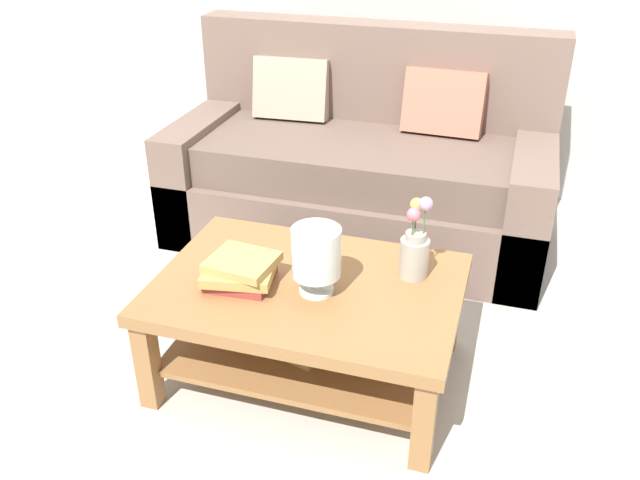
{
  "coord_description": "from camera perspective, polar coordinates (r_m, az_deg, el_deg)",
  "views": [
    {
      "loc": [
        0.63,
        -2.33,
        1.74
      ],
      "look_at": [
        -0.02,
        -0.22,
        0.52
      ],
      "focal_mm": 37.51,
      "sensor_mm": 36.0,
      "label": 1
    }
  ],
  "objects": [
    {
      "name": "ground_plane",
      "position": [
        2.98,
        1.63,
        -6.89
      ],
      "size": [
        10.0,
        10.0,
        0.0
      ],
      "primitive_type": "plane",
      "color": "#B7B2A8"
    },
    {
      "name": "couch",
      "position": [
        3.55,
        3.53,
        6.05
      ],
      "size": [
        1.92,
        0.9,
        1.06
      ],
      "color": "brown",
      "rests_on": "ground"
    },
    {
      "name": "coffee_table",
      "position": [
        2.52,
        -1.08,
        -5.87
      ],
      "size": [
        1.11,
        0.78,
        0.42
      ],
      "color": "olive",
      "rests_on": "ground"
    },
    {
      "name": "book_stack_main",
      "position": [
        2.44,
        -6.82,
        -2.67
      ],
      "size": [
        0.28,
        0.25,
        0.1
      ],
      "color": "#993833",
      "rests_on": "coffee_table"
    },
    {
      "name": "glass_hurricane_vase",
      "position": [
        2.32,
        -0.32,
        -1.21
      ],
      "size": [
        0.18,
        0.18,
        0.25
      ],
      "color": "silver",
      "rests_on": "coffee_table"
    },
    {
      "name": "flower_pitcher",
      "position": [
        2.46,
        8.1,
        -0.71
      ],
      "size": [
        0.11,
        0.12,
        0.32
      ],
      "color": "#9E998E",
      "rests_on": "coffee_table"
    }
  ]
}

